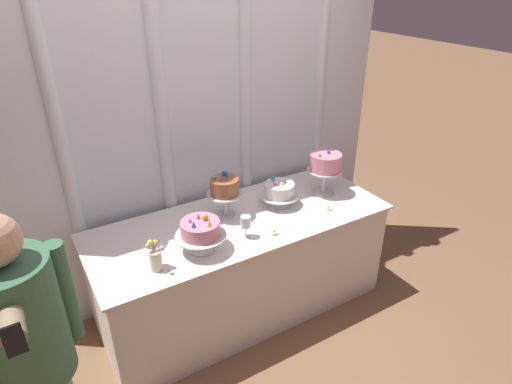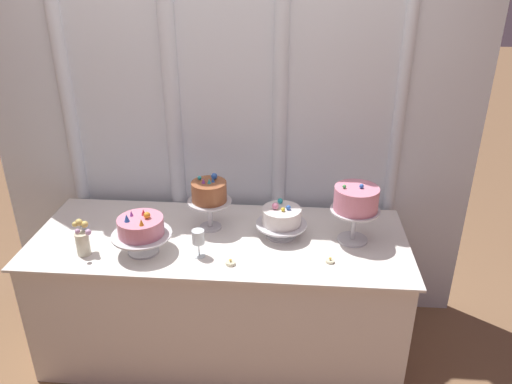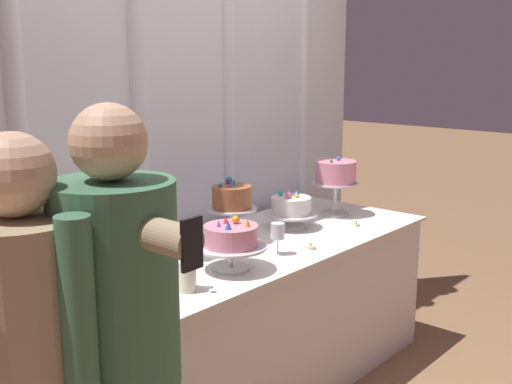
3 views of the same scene
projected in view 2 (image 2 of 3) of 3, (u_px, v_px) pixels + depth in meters
The scene contains 11 objects.
ground_plane at pixel (221, 356), 3.06m from camera, with size 24.00×24.00×0.00m, color #846042.
draped_curtain at pixel (225, 104), 2.99m from camera, with size 3.01×0.16×2.70m.
cake_table at pixel (222, 294), 2.98m from camera, with size 2.11×0.83×0.78m.
cake_display_leftmost at pixel (141, 229), 2.62m from camera, with size 0.32×0.32×0.25m.
cake_display_midleft at pixel (209, 194), 2.82m from camera, with size 0.25×0.25×0.33m.
cake_display_midright at pixel (281, 218), 2.78m from camera, with size 0.29×0.29×0.21m.
cake_display_rightmost at pixel (356, 201), 2.68m from camera, with size 0.27×0.27×0.35m.
wine_glass at pixel (198, 238), 2.59m from camera, with size 0.07×0.07×0.15m.
flower_vase at pixel (83, 239), 2.62m from camera, with size 0.10×0.12×0.20m.
tealight_far_left at pixel (230, 263), 2.56m from camera, with size 0.05×0.05×0.03m.
tealight_near_left at pixel (330, 261), 2.58m from camera, with size 0.05×0.05×0.03m.
Camera 2 is at (0.40, -2.31, 2.22)m, focal length 34.97 mm.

